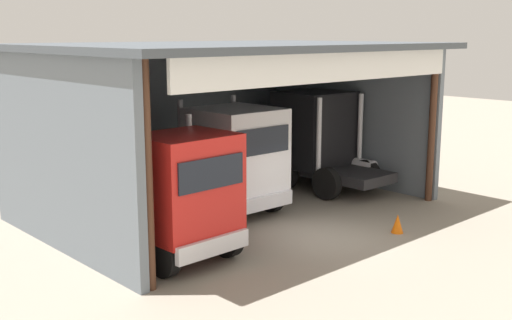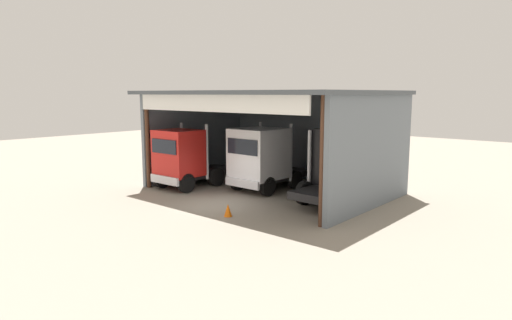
% 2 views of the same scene
% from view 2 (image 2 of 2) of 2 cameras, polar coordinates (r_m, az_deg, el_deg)
% --- Properties ---
extents(ground_plane, '(80.00, 80.00, 0.00)m').
position_cam_2_polar(ground_plane, '(21.71, -4.91, -5.68)').
color(ground_plane, gray).
rests_on(ground_plane, ground).
extents(workshop_shed, '(12.68, 8.88, 5.48)m').
position_cam_2_polar(workshop_shed, '(24.72, 3.04, 4.78)').
color(workshop_shed, slate).
rests_on(workshop_shed, ground).
extents(truck_red_center_left_bay, '(2.57, 4.89, 3.64)m').
position_cam_2_polar(truck_red_center_left_bay, '(25.31, -9.33, 0.24)').
color(truck_red_center_left_bay, red).
rests_on(truck_red_center_left_bay, ground).
extents(truck_white_center_right_bay, '(2.64, 5.06, 3.71)m').
position_cam_2_polar(truck_white_center_right_bay, '(24.25, 0.73, 0.29)').
color(truck_white_center_right_bay, white).
rests_on(truck_white_center_right_bay, ground).
extents(truck_black_left_bay, '(2.69, 4.58, 3.64)m').
position_cam_2_polar(truck_black_left_bay, '(21.85, 10.93, -0.57)').
color(truck_black_left_bay, black).
rests_on(truck_black_left_bay, ground).
extents(oil_drum, '(0.58, 0.58, 0.88)m').
position_cam_2_polar(oil_drum, '(25.36, 10.30, -2.69)').
color(oil_drum, '#194CB2').
rests_on(oil_drum, ground).
extents(tool_cart, '(0.90, 0.60, 1.00)m').
position_cam_2_polar(tool_cart, '(24.95, 8.80, -2.70)').
color(tool_cart, black).
rests_on(tool_cart, ground).
extents(traffic_cone, '(0.36, 0.36, 0.56)m').
position_cam_2_polar(traffic_cone, '(19.48, -3.64, -6.48)').
color(traffic_cone, orange).
rests_on(traffic_cone, ground).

